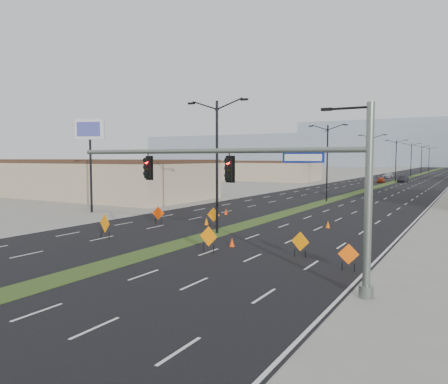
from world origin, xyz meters
The scene contains 29 objects.
ground centered at (0.00, 0.00, 0.00)m, with size 600.00×600.00×0.00m, color gray.
road_surface centered at (0.00, 100.00, 0.00)m, with size 25.00×400.00×0.02m, color black.
median_strip centered at (0.00, 100.00, 0.00)m, with size 2.00×400.00×0.04m, color #2F4518.
building_sw_near centered at (-35.00, 30.00, 2.50)m, with size 40.00×16.00×5.00m, color tan.
building_sw_far centered at (-32.00, 85.00, 2.25)m, with size 30.00×14.00×4.50m, color tan.
mesa_west centered at (-120.00, 280.00, 11.00)m, with size 180.00×50.00×22.00m, color #8290A2.
mesa_backdrop centered at (-30.00, 320.00, 16.00)m, with size 140.00×50.00×32.00m, color #8290A2.
signal_mast centered at (8.56, 2.00, 4.79)m, with size 16.30×0.60×8.00m.
streetlight_0 centered at (0.00, 12.00, 5.42)m, with size 5.15×0.24×10.02m.
streetlight_1 centered at (0.00, 40.00, 5.42)m, with size 5.15×0.24×10.02m.
streetlight_2 centered at (0.00, 68.00, 5.42)m, with size 5.15×0.24×10.02m.
streetlight_3 centered at (0.00, 96.00, 5.42)m, with size 5.15×0.24×10.02m.
streetlight_4 centered at (0.00, 124.00, 5.42)m, with size 5.15×0.24×10.02m.
streetlight_5 centered at (0.00, 152.00, 5.42)m, with size 5.15×0.24×10.02m.
streetlight_6 centered at (0.00, 180.00, 5.42)m, with size 5.15×0.24×10.02m.
car_left centered at (-2.00, 88.70, 0.66)m, with size 1.56×3.87×1.32m, color #972E10.
car_mid centered at (2.00, 94.04, 0.76)m, with size 1.62×4.64×1.53m, color black.
car_far centered at (-4.83, 115.16, 0.75)m, with size 2.09×5.14×1.49m, color #A0A4A9.
construction_sign_0 centered at (-5.80, 6.14, 1.05)m, with size 1.29×0.44×1.78m.
construction_sign_1 centered at (-6.88, 13.51, 0.90)m, with size 1.14×0.29×1.54m.
construction_sign_2 centered at (-2.00, 14.74, 0.94)m, with size 1.20×0.05×1.59m.
construction_sign_3 centered at (3.06, 5.90, 0.96)m, with size 1.23×0.09×1.64m.
construction_sign_4 centered at (8.30, 7.51, 0.88)m, with size 1.13×0.21×1.51m.
construction_sign_5 centered at (11.50, 5.83, 0.83)m, with size 1.01×0.40×1.42m.
cone_0 centered at (-2.96, 15.15, 0.31)m, with size 0.38×0.38×0.63m, color #FF6A05.
cone_1 centered at (3.40, 8.22, 0.29)m, with size 0.35×0.35×0.58m, color #FF3E05.
cone_2 centered at (6.56, 18.77, 0.29)m, with size 0.35×0.35×0.58m, color #F95E05.
cone_3 centered at (-4.90, 21.89, 0.31)m, with size 0.38×0.38×0.63m, color red.
pole_sign_west centered at (-18.21, 16.47, 8.02)m, with size 3.11×1.49×9.81m.
Camera 1 is at (16.96, -16.22, 5.77)m, focal length 35.00 mm.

